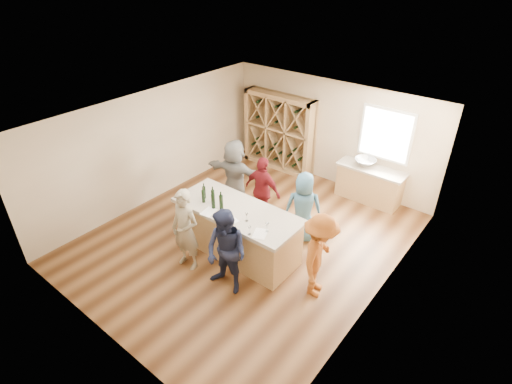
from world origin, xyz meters
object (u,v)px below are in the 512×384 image
Objects in this scene: person_near_left at (185,230)px; wine_bottle_a at (204,192)px; person_far_mid at (263,190)px; person_far_right at (303,208)px; wine_rack at (279,132)px; wine_bottle_e at (221,202)px; person_far_left at (235,175)px; wine_bottle_b at (203,196)px; sink at (365,162)px; person_near_right at (226,252)px; tasting_counter_base at (238,232)px; wine_bottle_d at (213,201)px; person_server at (319,256)px; wine_bottle_c at (213,196)px.

wine_bottle_a is at bearing 105.24° from person_near_left.
person_far_right is (1.11, -0.02, -0.01)m from person_far_mid.
wine_rack is 6.79× the size of wine_bottle_e.
wine_bottle_b is at bearing 95.97° from person_far_left.
person_far_right is (2.46, -2.52, -0.28)m from wine_rack.
sink is at bearing 66.93° from person_near_left.
person_near_right is (1.38, -0.85, -0.35)m from wine_bottle_a.
tasting_counter_base is 1.80m from person_far_left.
person_far_right is (1.63, 1.32, -0.40)m from wine_bottle_a.
person_near_right is (2.21, -4.69, -0.23)m from wine_rack.
sink is 1.67× the size of wine_bottle_d.
person_far_left is at bearing -79.37° from wine_rack.
person_near_right reaches higher than sink.
person_near_right is at bearing -59.29° from tasting_counter_base.
wine_rack is at bearing 107.25° from wine_bottle_d.
person_far_left is at bearing 126.88° from person_near_right.
person_far_left is (-2.24, -2.38, -0.11)m from sink.
person_near_left is at bearing -108.70° from sink.
person_far_left is at bearing 122.33° from wine_bottle_e.
tasting_counter_base is 0.88m from wine_bottle_d.
person_far_mid is at bearing -119.12° from sink.
wine_bottle_e is (-1.30, -3.86, 0.23)m from sink.
wine_bottle_d is at bearing 81.37° from person_server.
person_near_left reaches higher than sink.
tasting_counter_base is 9.47× the size of wine_bottle_a.
person_far_right is at bearing 53.16° from wine_bottle_e.
wine_bottle_c reaches higher than wine_bottle_a.
person_far_mid is (-2.22, 1.23, -0.03)m from person_server.
wine_rack is at bearing 28.40° from person_server.
wine_bottle_e is at bearing 135.78° from person_near_right.
wine_bottle_a is 2.76m from person_server.
person_server is (1.93, 0.01, 0.36)m from tasting_counter_base.
wine_rack is 2.85m from person_far_mid.
wine_bottle_d reaches higher than wine_bottle_a.
tasting_counter_base is 1.44× the size of person_far_left.
sink is 1.89× the size of wine_bottle_c.
wine_bottle_d is 0.20× the size of person_far_mid.
person_far_mid reaches higher than wine_bottle_c.
wine_bottle_a is (-0.81, -0.10, 0.72)m from tasting_counter_base.
sink is 4.65m from person_near_right.
person_far_left is at bearing -133.26° from sink.
wine_rack is 5.19m from person_near_right.
person_near_left reaches higher than tasting_counter_base.
tasting_counter_base is at bearing 104.61° from person_far_mid.
wine_bottle_e is 1.82m from person_far_right.
person_server reaches higher than sink.
wine_rack is at bearing 109.58° from wine_bottle_e.
wine_bottle_e is 0.19× the size of person_near_right.
wine_bottle_a is 0.17× the size of person_far_mid.
wine_bottle_c is 0.16× the size of person_near_left.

